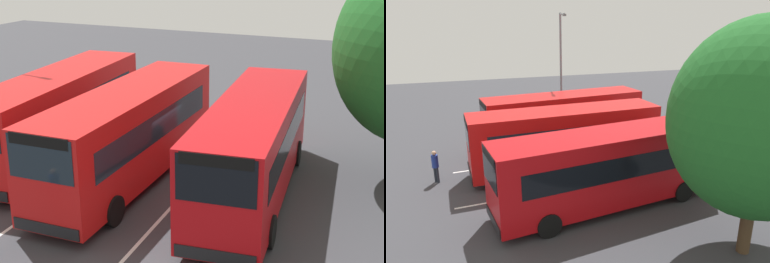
{
  "view_description": "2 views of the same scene",
  "coord_description": "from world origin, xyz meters",
  "views": [
    {
      "loc": [
        16.96,
        9.36,
        8.22
      ],
      "look_at": [
        -1.31,
        1.38,
        1.45
      ],
      "focal_mm": 51.99,
      "sensor_mm": 36.0,
      "label": 1
    },
    {
      "loc": [
        6.15,
        17.4,
        7.89
      ],
      "look_at": [
        -0.31,
        -1.28,
        1.74
      ],
      "focal_mm": 33.82,
      "sensor_mm": 36.0,
      "label": 2
    }
  ],
  "objects": [
    {
      "name": "ground_plane",
      "position": [
        0.0,
        0.0,
        0.0
      ],
      "size": [
        66.68,
        66.68,
        0.0
      ],
      "primitive_type": "plane",
      "color": "#38383D"
    },
    {
      "name": "bus_center_left",
      "position": [
        0.77,
        -0.18,
        1.85
      ],
      "size": [
        10.22,
        2.78,
        3.38
      ],
      "rotation": [
        0.0,
        0.0,
        0.03
      ],
      "color": "red",
      "rests_on": "ground"
    },
    {
      "name": "bus_center_right",
      "position": [
        0.23,
        4.28,
        1.85
      ],
      "size": [
        10.36,
        3.57,
        3.38
      ],
      "rotation": [
        0.0,
        0.0,
        0.12
      ],
      "color": "#B70C11",
      "rests_on": "ground"
    },
    {
      "name": "lane_stripe_outer_left",
      "position": [
        0.0,
        -2.04,
        0.0
      ],
      "size": [
        13.32,
        0.84,
        0.01
      ],
      "primitive_type": "cube",
      "rotation": [
        0.0,
        0.0,
        0.05
      ],
      "color": "silver",
      "rests_on": "ground"
    },
    {
      "name": "bus_far_left",
      "position": [
        -0.3,
        -4.0,
        1.85
      ],
      "size": [
        10.33,
        3.35,
        3.38
      ],
      "rotation": [
        0.0,
        0.0,
        0.1
      ],
      "color": "red",
      "rests_on": "ground"
    },
    {
      "name": "lane_stripe_inner_left",
      "position": [
        0.0,
        2.04,
        0.0
      ],
      "size": [
        13.32,
        0.84,
        0.01
      ],
      "primitive_type": "cube",
      "rotation": [
        0.0,
        0.0,
        0.05
      ],
      "color": "silver",
      "rests_on": "ground"
    }
  ]
}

